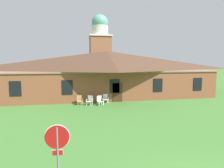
% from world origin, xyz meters
% --- Properties ---
extents(brick_building, '(26.23, 10.40, 5.82)m').
position_xyz_m(brick_building, '(0.00, 20.74, 2.96)').
color(brick_building, brown).
rests_on(brick_building, ground).
extents(dome_tower, '(5.18, 5.18, 16.26)m').
position_xyz_m(dome_tower, '(1.59, 41.07, 7.32)').
color(dome_tower, '#93563D').
rests_on(dome_tower, ground).
extents(stop_sign, '(0.81, 0.07, 2.46)m').
position_xyz_m(stop_sign, '(-4.71, 1.52, 1.74)').
color(stop_sign, slate).
rests_on(stop_sign, ground).
extents(lawn_chair_by_porch, '(0.70, 0.74, 0.96)m').
position_xyz_m(lawn_chair_by_porch, '(-3.82, 15.19, 0.50)').
color(lawn_chair_by_porch, tan).
rests_on(lawn_chair_by_porch, ground).
extents(lawn_chair_near_door, '(0.80, 0.84, 0.96)m').
position_xyz_m(lawn_chair_near_door, '(-2.78, 14.73, 0.50)').
color(lawn_chair_near_door, white).
rests_on(lawn_chair_near_door, ground).
extents(lawn_chair_left_end, '(0.75, 0.80, 0.96)m').
position_xyz_m(lawn_chair_left_end, '(-1.78, 14.56, 0.50)').
color(lawn_chair_left_end, white).
rests_on(lawn_chair_left_end, ground).
extents(lawn_chair_middle, '(0.65, 0.68, 0.96)m').
position_xyz_m(lawn_chair_middle, '(-1.06, 15.47, 0.50)').
color(lawn_chair_middle, white).
rests_on(lawn_chair_middle, ground).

